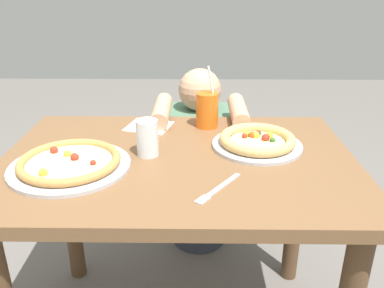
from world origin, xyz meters
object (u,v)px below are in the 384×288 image
drink_cup_colored (207,110)px  diner_seated (199,166)px  pizza_near (70,163)px  fork (217,189)px  pizza_far (257,141)px  water_cup_clear (147,137)px

drink_cup_colored → diner_seated: drink_cup_colored is taller
pizza_near → diner_seated: size_ratio=0.40×
pizza_near → fork: bearing=-16.0°
pizza_near → fork: pizza_near is taller
pizza_near → diner_seated: bearing=59.1°
pizza_far → diner_seated: size_ratio=0.34×
pizza_near → diner_seated: 0.84m
water_cup_clear → diner_seated: diner_seated is taller
pizza_near → water_cup_clear: (0.23, 0.10, 0.04)m
pizza_far → fork: size_ratio=1.74×
pizza_far → drink_cup_colored: (-0.17, 0.19, 0.05)m
fork → diner_seated: bearing=93.2°
pizza_near → pizza_far: (0.59, 0.17, 0.00)m
drink_cup_colored → diner_seated: bearing=95.0°
pizza_near → pizza_far: size_ratio=1.20×
drink_cup_colored → pizza_near: bearing=-139.3°
drink_cup_colored → fork: (0.02, -0.49, -0.07)m
pizza_far → diner_seated: diner_seated is taller
fork → water_cup_clear: bearing=133.5°
pizza_near → drink_cup_colored: 0.56m
drink_cup_colored → pizza_far: bearing=-49.3°
water_cup_clear → diner_seated: (0.17, 0.56, -0.38)m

